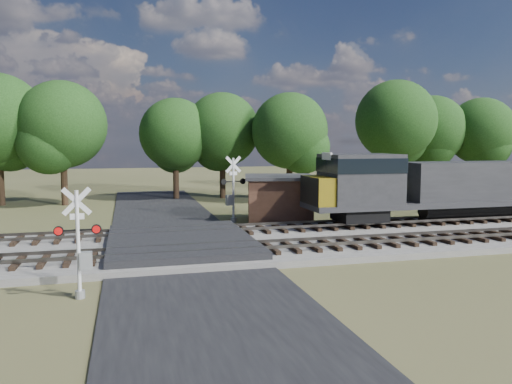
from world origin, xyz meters
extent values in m
plane|color=#434826|center=(0.00, 0.00, 0.00)|extent=(160.00, 160.00, 0.00)
cube|color=gray|center=(10.00, 0.50, 0.15)|extent=(140.00, 10.00, 0.30)
cube|color=black|center=(0.00, 0.00, 0.04)|extent=(7.00, 60.00, 0.08)
cube|color=#262628|center=(0.00, 0.50, 0.32)|extent=(7.00, 9.00, 0.62)
cube|color=black|center=(2.00, -2.00, 0.39)|extent=(44.00, 2.60, 0.18)
cube|color=#504B45|center=(10.00, -2.72, 0.55)|extent=(140.00, 0.08, 0.15)
cube|color=#504B45|center=(10.00, -1.28, 0.55)|extent=(140.00, 0.08, 0.15)
cube|color=black|center=(2.00, 3.00, 0.39)|extent=(44.00, 2.60, 0.18)
cube|color=#504B45|center=(10.00, 2.28, 0.55)|extent=(140.00, 0.08, 0.15)
cube|color=#504B45|center=(10.00, 3.72, 0.55)|extent=(140.00, 0.08, 0.15)
cylinder|color=silver|center=(-4.19, -6.55, 1.87)|extent=(0.13, 0.13, 3.75)
cylinder|color=#96999B|center=(-4.19, -6.55, 0.14)|extent=(0.34, 0.34, 0.28)
cube|color=silver|center=(-4.19, -6.55, 3.37)|extent=(0.98, 0.09, 0.98)
cube|color=silver|center=(-4.19, -6.55, 3.37)|extent=(0.98, 0.09, 0.98)
cube|color=silver|center=(-4.19, -6.55, 2.86)|extent=(0.47, 0.05, 0.21)
cube|color=black|center=(-4.19, -6.55, 2.39)|extent=(1.50, 0.13, 0.06)
cylinder|color=red|center=(-4.79, -6.58, 2.39)|extent=(0.34, 0.11, 0.34)
cylinder|color=red|center=(-3.58, -6.52, 2.39)|extent=(0.34, 0.11, 0.34)
cube|color=#96999B|center=(-3.95, -6.54, 1.31)|extent=(0.43, 0.30, 0.61)
cylinder|color=silver|center=(4.33, 8.00, 2.15)|extent=(0.15, 0.15, 4.31)
cylinder|color=#96999B|center=(4.33, 8.00, 0.16)|extent=(0.39, 0.39, 0.32)
cube|color=silver|center=(4.33, 8.00, 3.88)|extent=(1.11, 0.28, 1.13)
cube|color=silver|center=(4.33, 8.00, 3.88)|extent=(1.11, 0.28, 1.13)
cube|color=silver|center=(4.33, 8.00, 3.28)|extent=(0.53, 0.14, 0.24)
cube|color=black|center=(4.33, 8.00, 2.75)|extent=(1.70, 0.42, 0.06)
cylinder|color=red|center=(5.01, 8.15, 2.75)|extent=(0.40, 0.19, 0.39)
cylinder|color=red|center=(3.65, 7.86, 2.75)|extent=(0.40, 0.19, 0.39)
cube|color=#96999B|center=(4.07, 7.95, 1.51)|extent=(0.54, 0.42, 0.70)
cube|color=#42281C|center=(7.40, 7.61, 1.45)|extent=(4.99, 4.99, 2.90)
cube|color=#2C2C2E|center=(7.40, 7.61, 3.01)|extent=(5.49, 5.49, 0.21)
cylinder|color=black|center=(-12.82, 21.77, 2.77)|extent=(0.56, 0.56, 5.54)
cylinder|color=black|center=(-7.63, 20.50, 2.61)|extent=(0.56, 0.56, 5.23)
sphere|color=black|center=(-7.63, 20.50, 6.80)|extent=(7.32, 7.32, 7.32)
cylinder|color=black|center=(1.94, 22.51, 2.35)|extent=(0.56, 0.56, 4.70)
sphere|color=black|center=(1.94, 22.51, 6.11)|extent=(6.58, 6.58, 6.58)
cylinder|color=black|center=(6.36, 22.47, 2.50)|extent=(0.56, 0.56, 5.00)
sphere|color=black|center=(6.36, 22.47, 6.50)|extent=(7.00, 7.00, 7.00)
cylinder|color=black|center=(11.72, 18.40, 2.44)|extent=(0.56, 0.56, 4.87)
sphere|color=black|center=(11.72, 18.40, 6.34)|extent=(6.82, 6.82, 6.82)
cylinder|color=black|center=(23.84, 21.09, 2.88)|extent=(0.56, 0.56, 5.77)
sphere|color=black|center=(23.84, 21.09, 7.50)|extent=(8.08, 8.08, 8.08)
cylinder|color=black|center=(28.89, 22.42, 2.56)|extent=(0.56, 0.56, 5.11)
sphere|color=black|center=(28.89, 22.42, 6.64)|extent=(7.15, 7.15, 7.15)
cylinder|color=black|center=(33.79, 20.95, 2.50)|extent=(0.56, 0.56, 4.99)
sphere|color=black|center=(33.79, 20.95, 6.49)|extent=(6.99, 6.99, 6.99)
camera|label=1|loc=(-2.53, -24.28, 5.39)|focal=35.00mm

